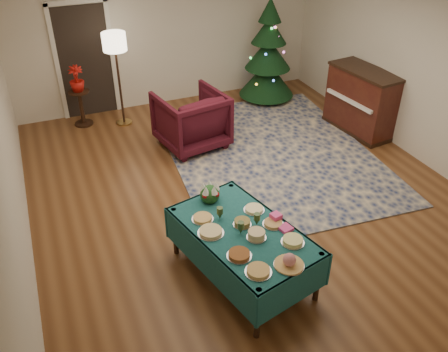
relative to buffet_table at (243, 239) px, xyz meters
name	(u,v)px	position (x,y,z in m)	size (l,w,h in m)	color
room_shell	(245,105)	(0.76, 1.63, 0.81)	(7.00, 7.00, 7.00)	#593319
doorway	(85,59)	(-0.84, 5.11, 0.56)	(1.08, 0.04, 2.16)	black
rug	(271,153)	(1.62, 2.38, -0.53)	(3.20, 4.20, 0.02)	navy
buffet_table	(243,239)	(0.00, 0.00, 0.00)	(1.38, 1.91, 0.67)	black
platter_0	(258,271)	(-0.13, -0.65, 0.15)	(0.27, 0.27, 0.04)	silver
platter_1	(289,261)	(0.19, -0.68, 0.19)	(0.31, 0.31, 0.14)	silver
platter_2	(293,241)	(0.40, -0.39, 0.16)	(0.25, 0.25, 0.06)	silver
platter_3	(239,255)	(-0.21, -0.37, 0.15)	(0.26, 0.26, 0.05)	silver
platter_4	(256,235)	(0.08, -0.17, 0.18)	(0.22, 0.22, 0.09)	silver
platter_5	(273,223)	(0.35, -0.04, 0.15)	(0.24, 0.24, 0.04)	silver
platter_6	(211,232)	(-0.35, 0.09, 0.15)	(0.29, 0.29, 0.05)	silver
platter_7	(242,223)	(0.03, 0.09, 0.16)	(0.21, 0.21, 0.06)	silver
platter_8	(254,209)	(0.27, 0.28, 0.15)	(0.25, 0.25, 0.04)	silver
platter_9	(203,218)	(-0.34, 0.35, 0.15)	(0.25, 0.25, 0.04)	silver
goblet_0	(220,213)	(-0.16, 0.28, 0.22)	(0.07, 0.07, 0.16)	#2D471E
goblet_1	(257,219)	(0.18, 0.02, 0.22)	(0.07, 0.07, 0.16)	#2D471E
goblet_2	(241,228)	(-0.05, -0.04, 0.22)	(0.07, 0.07, 0.16)	#2D471E
napkin_stack	(285,228)	(0.43, -0.17, 0.15)	(0.13, 0.13, 0.04)	#DD3D8A
gift_box	(276,217)	(0.41, 0.01, 0.18)	(0.11, 0.11, 0.09)	#F04293
centerpiece	(210,192)	(-0.13, 0.66, 0.25)	(0.24, 0.24, 0.28)	#1E4C1E
armchair	(191,117)	(0.51, 3.17, -0.01)	(1.03, 0.96, 1.06)	#3E0D18
floor_lamp	(115,48)	(-0.38, 4.45, 0.90)	(0.41, 0.41, 1.69)	#A57F3F
side_table	(82,108)	(-1.08, 4.70, -0.22)	(0.37, 0.37, 0.66)	black
potted_plant	(77,84)	(-1.08, 4.70, 0.25)	(0.26, 0.46, 0.26)	#AB120C
christmas_tree	(268,56)	(2.59, 4.45, 0.37)	(1.35, 1.35, 2.02)	black
piano	(361,102)	(3.47, 2.53, 0.02)	(0.76, 1.38, 1.14)	black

